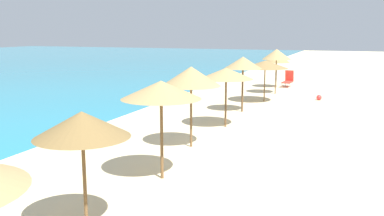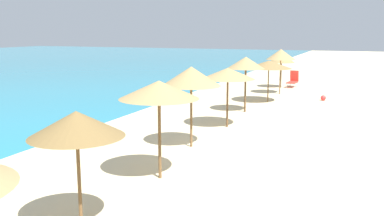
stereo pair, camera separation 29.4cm
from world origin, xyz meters
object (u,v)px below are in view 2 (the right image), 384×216
Objects in this scene: beach_ball at (323,98)px; beach_umbrella_9 at (281,54)px; beach_umbrella_6 at (228,74)px; beach_umbrella_4 at (159,90)px; beach_umbrella_3 at (76,124)px; beach_umbrella_10 at (282,58)px; beach_umbrella_5 at (191,76)px; lounge_chair_0 at (293,80)px; beach_umbrella_7 at (246,63)px; beach_umbrella_8 at (269,65)px.

beach_umbrella_9 is at bearing 59.76° from beach_ball.
beach_umbrella_9 is at bearing -1.34° from beach_umbrella_6.
beach_umbrella_4 is 16.74m from beach_ball.
beach_umbrella_10 is (24.89, 0.39, -0.11)m from beach_umbrella_3.
beach_umbrella_3 is at bearing 170.99° from beach_ball.
beach_umbrella_5 reaches higher than beach_ball.
lounge_chair_0 is 4.45× the size of beach_ball.
beach_umbrella_7 is 6.83m from beach_ball.
beach_ball is at bearing -144.90° from beach_umbrella_10.
beach_umbrella_10 reaches higher than beach_ball.
beach_umbrella_10 is (14.19, 0.28, -0.17)m from beach_umbrella_6.
beach_umbrella_8 is (10.92, -0.46, -0.35)m from beach_umbrella_5.
beach_umbrella_6 is 0.91× the size of beach_umbrella_7.
beach_umbrella_3 is 3.58m from beach_umbrella_4.
beach_umbrella_8 is at bearing -175.67° from beach_umbrella_10.
beach_umbrella_5 is at bearing 176.47° from beach_umbrella_6.
beach_umbrella_10 is (21.32, 0.51, -0.37)m from beach_umbrella_4.
beach_ball is (5.37, -3.47, -2.41)m from beach_umbrella_7.
beach_umbrella_4 is (3.57, -0.12, 0.26)m from beach_umbrella_3.
beach_umbrella_3 is 0.91× the size of beach_umbrella_4.
beach_umbrella_6 is at bearing -3.53° from beach_umbrella_5.
beach_umbrella_3 is at bearing -178.73° from beach_umbrella_7.
beach_umbrella_4 is 1.12× the size of beach_umbrella_10.
beach_umbrella_9 is at bearing 90.65° from lounge_chair_0.
beach_ball is (12.80, -3.48, -2.44)m from beach_umbrella_5.
lounge_chair_0 is at bearing -2.19° from beach_umbrella_5.
beach_umbrella_10 is 2.02m from lounge_chair_0.
beach_umbrella_6 is at bearing 0.57° from beach_umbrella_3.
beach_umbrella_5 is 0.98× the size of beach_umbrella_9.
lounge_chair_0 is at bearing -3.60° from beach_umbrella_7.
beach_umbrella_5 is 1.10× the size of beach_umbrella_8.
beach_umbrella_3 is 20.22m from beach_ball.
beach_umbrella_4 is 0.98× the size of beach_umbrella_7.
lounge_chair_0 is (22.10, -0.26, -2.06)m from beach_umbrella_4.
beach_umbrella_9 is at bearing -0.10° from beach_umbrella_4.
beach_umbrella_5 is at bearing 179.92° from beach_umbrella_7.
beach_umbrella_5 reaches higher than beach_umbrella_7.
beach_umbrella_4 is at bearing -1.89° from beach_umbrella_3.
beach_umbrella_6 is 9.96m from beach_ball.
beach_umbrella_9 is at bearing -170.69° from beach_umbrella_10.
lounge_chair_0 is at bearing 25.44° from beach_ball.
beach_umbrella_3 is at bearing -179.43° from beach_umbrella_6.
beach_umbrella_4 is 21.33m from beach_umbrella_10.
beach_umbrella_3 reaches higher than lounge_chair_0.
beach_umbrella_3 is at bearing -177.32° from beach_umbrella_5.
beach_umbrella_8 is at bearing -0.07° from beach_umbrella_4.
beach_umbrella_10 is 7.87× the size of beach_ball.
beach_umbrella_4 is 7.14m from beach_umbrella_6.
beach_umbrella_8 is at bearing 179.75° from beach_umbrella_9.
beach_umbrella_4 is at bearing 179.90° from beach_umbrella_9.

